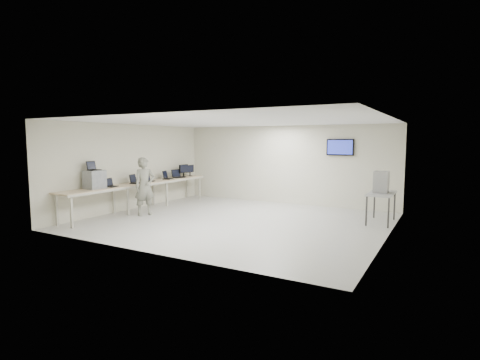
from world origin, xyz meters
The scene contains 14 objects.
room centered at (0.03, 0.06, 1.41)m, with size 8.01×7.01×2.81m.
workbench centered at (-3.59, 0.00, 0.83)m, with size 0.76×6.00×0.90m.
equipment_box centered at (-3.65, -1.80, 1.16)m, with size 0.44×0.50×0.52m, color gray.
laptop_on_box centered at (-3.70, -1.80, 1.49)m, with size 0.29×0.35×0.26m.
laptop_0 centered at (-3.58, -1.28, 0.97)m, with size 0.33×0.37×0.26m.
laptop_1 centered at (-3.62, -0.27, 0.97)m, with size 0.38×0.42×0.29m.
laptop_2 centered at (-3.61, 0.37, 0.97)m, with size 0.34×0.38×0.26m.
laptop_3 centered at (-3.63, 1.31, 0.98)m, with size 0.41×0.44×0.29m.
laptop_4 centered at (-3.61, 1.90, 0.98)m, with size 0.43×0.45×0.30m.
monitor_near centered at (-3.60, 2.25, 1.18)m, with size 0.21×0.48×0.47m.
monitor_far centered at (-3.60, 2.65, 1.16)m, with size 0.19×0.43×0.43m.
soldier centered at (-2.86, -0.63, 0.88)m, with size 0.64×0.42×1.77m, color #636857.
side_table centered at (3.60, 1.76, 0.77)m, with size 0.65×1.40×0.84m.
storage_bins centered at (3.58, 1.76, 1.14)m, with size 0.37×0.42×0.59m.
Camera 1 is at (5.16, -9.05, 2.26)m, focal length 28.00 mm.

